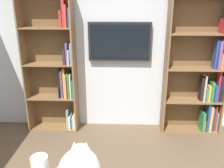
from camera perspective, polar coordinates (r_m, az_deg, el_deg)
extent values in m
cube|color=silver|center=(3.63, 2.47, 9.60)|extent=(4.52, 0.06, 2.70)
cube|color=brown|center=(3.58, 13.03, 3.74)|extent=(0.02, 0.28, 2.06)
cube|color=brown|center=(3.81, 19.15, 4.07)|extent=(0.90, 0.01, 2.06)
cube|color=brown|center=(4.05, 18.16, -10.50)|extent=(0.85, 0.27, 0.02)
cube|color=brown|center=(3.84, 18.91, -3.81)|extent=(0.85, 0.27, 0.02)
cube|color=brown|center=(3.68, 19.73, 3.55)|extent=(0.85, 0.27, 0.02)
cube|color=brown|center=(3.60, 20.61, 11.40)|extent=(0.85, 0.27, 0.02)
cube|color=#639A9C|center=(4.09, 23.97, -8.28)|extent=(0.02, 0.15, 0.31)
cube|color=#B42D22|center=(4.06, 23.70, -7.56)|extent=(0.02, 0.13, 0.43)
cube|color=#37529C|center=(4.07, 23.17, -7.68)|extent=(0.03, 0.14, 0.40)
cube|color=gold|center=(4.03, 22.80, -7.60)|extent=(0.04, 0.15, 0.43)
cube|color=#324887|center=(4.03, 22.14, -7.29)|extent=(0.04, 0.23, 0.46)
cube|color=orange|center=(4.07, 21.37, -9.12)|extent=(0.03, 0.19, 0.18)
cube|color=#338449|center=(4.02, 21.07, -8.34)|extent=(0.03, 0.23, 0.32)
cube|color=black|center=(3.89, 24.88, -0.80)|extent=(0.04, 0.16, 0.42)
cube|color=red|center=(3.86, 24.42, -0.46)|extent=(0.03, 0.14, 0.47)
cube|color=#24409B|center=(3.89, 23.58, -1.88)|extent=(0.04, 0.23, 0.26)
cube|color=#2C844E|center=(3.88, 22.93, -1.47)|extent=(0.03, 0.23, 0.31)
cube|color=gold|center=(3.87, 22.37, -1.94)|extent=(0.03, 0.19, 0.24)
cube|color=#3E7F49|center=(3.86, 21.79, -2.22)|extent=(0.03, 0.20, 0.21)
cube|color=beige|center=(3.82, 21.53, -0.85)|extent=(0.02, 0.16, 0.40)
cube|color=black|center=(3.81, 20.95, -1.01)|extent=(0.04, 0.13, 0.38)
cube|color=yellow|center=(3.80, 25.65, 4.94)|extent=(0.04, 0.23, 0.20)
cube|color=orange|center=(3.78, 25.01, 5.16)|extent=(0.04, 0.14, 0.22)
cube|color=#B42C25|center=(3.74, 24.90, 6.73)|extent=(0.02, 0.15, 0.44)
cube|color=#74518E|center=(3.72, 24.44, 6.52)|extent=(0.04, 0.20, 0.41)
cube|color=#284692|center=(3.71, 23.90, 6.70)|extent=(0.02, 0.14, 0.43)
cube|color=#B3272E|center=(3.68, 25.42, 12.66)|extent=(0.02, 0.23, 0.20)
cube|color=brown|center=(3.57, -9.23, 4.76)|extent=(0.02, 0.28, 2.16)
cube|color=brown|center=(3.79, -20.50, 4.62)|extent=(0.02, 0.28, 2.16)
cube|color=brown|center=(3.78, -14.46, 5.20)|extent=(0.77, 0.01, 2.16)
cube|color=brown|center=(4.04, -13.77, -10.17)|extent=(0.73, 0.27, 0.02)
cube|color=brown|center=(3.82, -14.37, -3.10)|extent=(0.73, 0.27, 0.02)
cube|color=brown|center=(3.66, -15.03, 4.71)|extent=(0.73, 0.27, 0.02)
cube|color=brown|center=(3.57, -15.76, 13.05)|extent=(0.73, 0.27, 0.02)
cube|color=beige|center=(3.91, -9.05, -8.74)|extent=(0.03, 0.21, 0.23)
cube|color=#658FA6|center=(3.92, -9.63, -9.18)|extent=(0.04, 0.12, 0.17)
cube|color=silver|center=(3.93, -10.09, -8.84)|extent=(0.03, 0.22, 0.21)
cube|color=#669CAD|center=(3.90, -10.69, -8.25)|extent=(0.03, 0.14, 0.31)
cube|color=#2D734F|center=(3.67, -9.45, -1.02)|extent=(0.02, 0.20, 0.29)
cube|color=beige|center=(3.66, -9.89, -0.36)|extent=(0.02, 0.21, 0.38)
cube|color=#2F7249|center=(3.68, -10.44, -0.24)|extent=(0.03, 0.19, 0.39)
cube|color=orange|center=(3.69, -10.98, -0.37)|extent=(0.03, 0.24, 0.37)
cube|color=gold|center=(3.68, -11.51, 0.30)|extent=(0.03, 0.12, 0.46)
cube|color=#714578|center=(3.70, -11.97, 0.19)|extent=(0.02, 0.18, 0.44)
cube|color=black|center=(3.70, -12.38, 0.20)|extent=(0.02, 0.13, 0.45)
cube|color=#212625|center=(3.74, -12.64, -1.76)|extent=(0.02, 0.17, 0.18)
cube|color=#68A4AF|center=(3.54, -9.87, 7.35)|extent=(0.02, 0.19, 0.31)
cube|color=beige|center=(3.55, -10.32, 6.62)|extent=(0.02, 0.23, 0.22)
cube|color=#704E89|center=(3.55, -10.82, 7.36)|extent=(0.02, 0.18, 0.31)
cube|color=#2B222E|center=(3.57, -11.35, 6.55)|extent=(0.04, 0.20, 0.21)
cube|color=#26548D|center=(3.49, -10.36, 15.66)|extent=(0.03, 0.19, 0.27)
cube|color=#C33C27|center=(3.47, -11.06, 15.99)|extent=(0.03, 0.21, 0.31)
cube|color=#B8323A|center=(3.49, -11.69, 16.48)|extent=(0.04, 0.14, 0.37)
cube|color=#AE2D23|center=(3.50, -12.27, 15.28)|extent=(0.04, 0.16, 0.23)
cube|color=black|center=(3.54, 1.86, 10.30)|extent=(0.93, 0.06, 0.57)
cube|color=black|center=(3.51, 1.86, 10.22)|extent=(0.86, 0.01, 0.50)
sphere|color=white|center=(1.54, -7.67, -16.59)|extent=(0.14, 0.14, 0.14)
cone|color=white|center=(1.51, -6.31, -15.09)|extent=(0.06, 0.06, 0.07)
cone|color=white|center=(1.52, -9.19, -14.93)|extent=(0.06, 0.06, 0.07)
cone|color=beige|center=(1.50, -6.34, -15.37)|extent=(0.03, 0.03, 0.05)
cone|color=beige|center=(1.52, -9.22, -15.21)|extent=(0.03, 0.03, 0.05)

